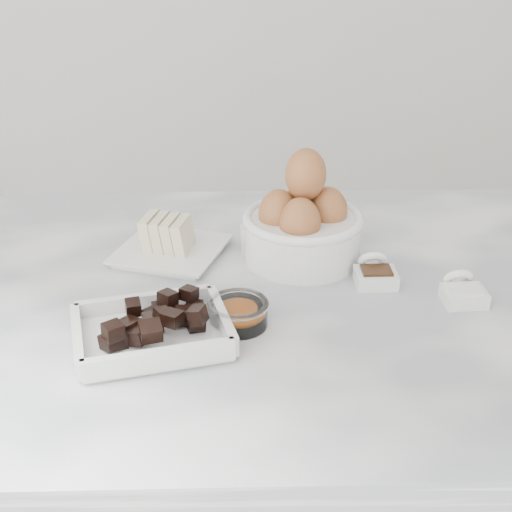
% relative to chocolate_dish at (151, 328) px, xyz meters
% --- Properties ---
extents(marble_slab, '(1.20, 0.80, 0.04)m').
position_rel_chocolate_dish_xyz_m(marble_slab, '(0.12, 0.14, -0.04)').
color(marble_slab, silver).
rests_on(marble_slab, cabinet).
extents(chocolate_dish, '(0.23, 0.20, 0.05)m').
position_rel_chocolate_dish_xyz_m(chocolate_dish, '(0.00, 0.00, 0.00)').
color(chocolate_dish, white).
rests_on(chocolate_dish, marble_slab).
extents(butter_plate, '(0.20, 0.20, 0.06)m').
position_rel_chocolate_dish_xyz_m(butter_plate, '(0.00, 0.26, 0.00)').
color(butter_plate, white).
rests_on(butter_plate, marble_slab).
extents(sugar_ramekin, '(0.07, 0.07, 0.04)m').
position_rel_chocolate_dish_xyz_m(sugar_ramekin, '(0.15, 0.27, 0.00)').
color(sugar_ramekin, white).
rests_on(sugar_ramekin, marble_slab).
extents(egg_bowl, '(0.19, 0.19, 0.18)m').
position_rel_chocolate_dish_xyz_m(egg_bowl, '(0.22, 0.24, 0.04)').
color(egg_bowl, white).
rests_on(egg_bowl, marble_slab).
extents(honey_bowl, '(0.08, 0.08, 0.04)m').
position_rel_chocolate_dish_xyz_m(honey_bowl, '(0.25, 0.21, -0.00)').
color(honey_bowl, white).
rests_on(honey_bowl, marble_slab).
extents(zest_bowl, '(0.08, 0.08, 0.04)m').
position_rel_chocolate_dish_xyz_m(zest_bowl, '(0.11, 0.04, -0.00)').
color(zest_bowl, white).
rests_on(zest_bowl, marble_slab).
extents(vanilla_spoon, '(0.06, 0.08, 0.05)m').
position_rel_chocolate_dish_xyz_m(vanilla_spoon, '(0.32, 0.16, -0.01)').
color(vanilla_spoon, white).
rests_on(vanilla_spoon, marble_slab).
extents(salt_spoon, '(0.06, 0.07, 0.05)m').
position_rel_chocolate_dish_xyz_m(salt_spoon, '(0.43, 0.10, -0.01)').
color(salt_spoon, white).
rests_on(salt_spoon, marble_slab).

